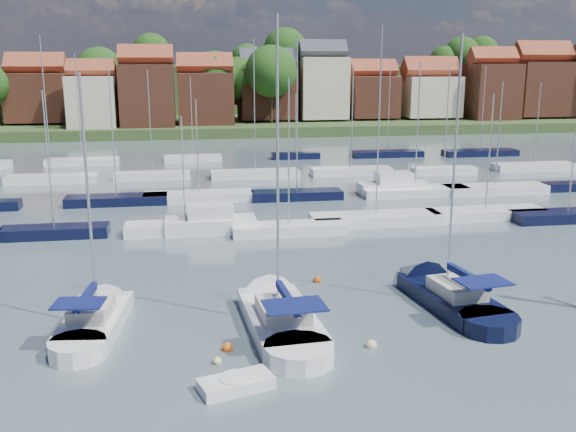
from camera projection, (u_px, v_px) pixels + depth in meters
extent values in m
plane|color=#4B5C66|center=(252.00, 184.00, 70.11)|extent=(260.00, 260.00, 0.00)
cube|color=white|center=(95.00, 325.00, 31.93)|extent=(3.34, 6.57, 1.20)
cone|color=white|center=(113.00, 297.00, 35.76)|extent=(2.97, 3.35, 2.63)
cylinder|color=white|center=(78.00, 353.00, 28.87)|extent=(2.91, 2.91, 1.20)
cube|color=beige|center=(92.00, 310.00, 31.28)|extent=(2.13, 2.82, 0.70)
cylinder|color=#B2B2B7|center=(88.00, 197.00, 30.85)|extent=(0.14, 0.14, 11.68)
cylinder|color=#B2B2B7|center=(86.00, 300.00, 30.23)|extent=(0.50, 3.49, 0.10)
cube|color=#0F174E|center=(85.00, 297.00, 30.20)|extent=(0.68, 3.34, 0.35)
cube|color=#0F174E|center=(79.00, 303.00, 29.06)|extent=(2.40, 1.82, 0.08)
cube|color=white|center=(280.00, 323.00, 32.13)|extent=(3.73, 7.93, 1.20)
cone|color=white|center=(263.00, 291.00, 36.71)|extent=(3.46, 3.96, 3.22)
cylinder|color=white|center=(299.00, 357.00, 28.47)|extent=(3.43, 3.43, 1.20)
cube|color=beige|center=(283.00, 309.00, 31.40)|extent=(2.46, 3.36, 0.70)
cylinder|color=#B2B2B7|center=(278.00, 169.00, 30.82)|extent=(0.14, 0.14, 14.32)
cylinder|color=#B2B2B7|center=(288.00, 301.00, 30.18)|extent=(0.39, 4.29, 0.10)
cube|color=#0F174E|center=(288.00, 298.00, 30.14)|extent=(0.57, 4.09, 0.35)
cube|color=#0F174E|center=(295.00, 306.00, 28.79)|extent=(2.86, 2.11, 0.08)
cube|color=black|center=(451.00, 302.00, 35.00)|extent=(3.93, 7.50, 1.20)
cone|color=black|center=(412.00, 276.00, 39.16)|extent=(3.43, 3.85, 2.98)
cylinder|color=black|center=(489.00, 327.00, 31.67)|extent=(3.36, 3.36, 1.20)
cube|color=beige|center=(457.00, 288.00, 34.31)|extent=(2.48, 3.24, 0.70)
cylinder|color=#B2B2B7|center=(454.00, 167.00, 33.73)|extent=(0.14, 0.14, 13.56)
cylinder|color=#B2B2B7|center=(468.00, 279.00, 33.19)|extent=(0.64, 3.95, 0.10)
cube|color=#0F174E|center=(468.00, 276.00, 33.15)|extent=(0.81, 3.78, 0.35)
cube|color=#0F174E|center=(483.00, 282.00, 31.91)|extent=(2.76, 2.12, 0.08)
cube|color=white|center=(236.00, 385.00, 26.10)|extent=(3.27, 2.20, 0.59)
cylinder|color=white|center=(236.00, 381.00, 26.07)|extent=(1.39, 1.39, 0.38)
sphere|color=beige|center=(217.00, 363.00, 28.39)|extent=(0.41, 0.41, 0.41)
sphere|color=#D85914|center=(228.00, 350.00, 29.70)|extent=(0.53, 0.53, 0.53)
sphere|color=beige|center=(371.00, 347.00, 30.01)|extent=(0.54, 0.54, 0.54)
sphere|color=#D85914|center=(317.00, 282.00, 38.90)|extent=(0.48, 0.48, 0.48)
cube|color=black|center=(55.00, 233.00, 48.71)|extent=(8.01, 2.24, 1.00)
cylinder|color=#B2B2B7|center=(48.00, 160.00, 47.40)|extent=(0.12, 0.12, 10.16)
cube|color=white|center=(185.00, 229.00, 49.90)|extent=(9.22, 2.58, 1.00)
cylinder|color=#B2B2B7|center=(183.00, 170.00, 48.82)|extent=(0.12, 0.12, 8.18)
cube|color=white|center=(289.00, 230.00, 49.59)|extent=(8.78, 2.46, 1.00)
cylinder|color=#B2B2B7|center=(289.00, 152.00, 48.18)|extent=(0.12, 0.12, 11.06)
cube|color=white|center=(376.00, 220.00, 52.74)|extent=(10.79, 3.02, 1.00)
cylinder|color=#B2B2B7|center=(379.00, 123.00, 50.87)|extent=(0.12, 0.12, 14.87)
cube|color=white|center=(485.00, 214.00, 54.58)|extent=(10.13, 2.84, 1.00)
cylinder|color=#B2B2B7|center=(490.00, 152.00, 53.34)|extent=(0.12, 0.12, 9.59)
cube|color=black|center=(567.00, 217.00, 53.75)|extent=(9.52, 2.67, 1.00)
cylinder|color=#B2B2B7|center=(575.00, 141.00, 52.25)|extent=(0.12, 0.12, 11.77)
cube|color=white|center=(211.00, 226.00, 49.97)|extent=(7.00, 2.60, 1.40)
cube|color=white|center=(210.00, 213.00, 49.72)|extent=(3.50, 2.20, 1.30)
cube|color=black|center=(117.00, 201.00, 59.91)|extent=(9.30, 2.60, 1.00)
cylinder|color=#B2B2B7|center=(113.00, 134.00, 58.45)|extent=(0.12, 0.12, 11.48)
cube|color=white|center=(199.00, 197.00, 61.44)|extent=(10.40, 2.91, 1.00)
cylinder|color=#B2B2B7|center=(197.00, 147.00, 60.29)|extent=(0.12, 0.12, 8.77)
cube|color=black|center=(297.00, 196.00, 62.19)|extent=(8.80, 2.46, 1.00)
cylinder|color=#B2B2B7|center=(297.00, 116.00, 60.39)|extent=(0.12, 0.12, 14.33)
cube|color=white|center=(415.00, 192.00, 63.91)|extent=(10.73, 3.00, 1.00)
cylinder|color=#B2B2B7|center=(418.00, 126.00, 62.37)|extent=(0.12, 0.12, 12.14)
cube|color=white|center=(495.00, 190.00, 65.02)|extent=(10.48, 2.93, 1.00)
cylinder|color=#B2B2B7|center=(499.00, 134.00, 63.70)|extent=(0.12, 0.12, 10.28)
cube|color=black|center=(576.00, 187.00, 66.53)|extent=(6.84, 1.91, 1.00)
cube|color=white|center=(393.00, 190.00, 64.38)|extent=(7.00, 2.60, 1.40)
cube|color=white|center=(394.00, 179.00, 64.13)|extent=(3.50, 2.20, 1.30)
cube|color=white|center=(52.00, 179.00, 70.72)|extent=(9.71, 2.72, 1.00)
cylinder|color=#B2B2B7|center=(46.00, 107.00, 68.86)|extent=(0.12, 0.12, 14.88)
cube|color=white|center=(153.00, 176.00, 72.68)|extent=(8.49, 2.38, 1.00)
cylinder|color=#B2B2B7|center=(150.00, 122.00, 71.24)|extent=(0.12, 0.12, 11.31)
cube|color=white|center=(255.00, 175.00, 73.77)|extent=(10.16, 2.85, 1.00)
cylinder|color=#B2B2B7|center=(254.00, 106.00, 71.94)|extent=(0.12, 0.12, 14.59)
cube|color=white|center=(351.00, 172.00, 75.64)|extent=(9.53, 2.67, 1.00)
cylinder|color=#B2B2B7|center=(352.00, 117.00, 74.12)|extent=(0.12, 0.12, 11.91)
cube|color=white|center=(444.00, 171.00, 75.99)|extent=(7.62, 2.13, 1.00)
cylinder|color=#B2B2B7|center=(447.00, 115.00, 74.45)|extent=(0.12, 0.12, 12.13)
cube|color=white|center=(533.00, 167.00, 78.89)|extent=(10.17, 2.85, 1.00)
cylinder|color=#B2B2B7|center=(537.00, 123.00, 77.63)|extent=(0.12, 0.12, 9.73)
cube|color=white|center=(82.00, 162.00, 82.79)|extent=(9.24, 2.59, 1.00)
cylinder|color=#B2B2B7|center=(78.00, 107.00, 81.13)|extent=(0.12, 0.12, 13.17)
cube|color=white|center=(193.00, 159.00, 85.69)|extent=(7.57, 2.12, 1.00)
cylinder|color=#B2B2B7|center=(192.00, 117.00, 84.37)|extent=(0.12, 0.12, 10.24)
cube|color=black|center=(296.00, 156.00, 88.01)|extent=(6.58, 1.84, 1.00)
cylinder|color=#B2B2B7|center=(296.00, 123.00, 86.95)|extent=(0.12, 0.12, 8.01)
cube|color=black|center=(387.00, 154.00, 89.95)|extent=(9.92, 2.78, 1.00)
cylinder|color=#B2B2B7|center=(389.00, 111.00, 88.55)|extent=(0.12, 0.12, 10.92)
cube|color=black|center=(480.00, 153.00, 91.01)|extent=(10.55, 2.95, 1.00)
cylinder|color=#B2B2B7|center=(483.00, 109.00, 89.55)|extent=(0.12, 0.12, 11.51)
cube|color=#364924|center=(216.00, 120.00, 143.94)|extent=(200.00, 70.00, 3.00)
cube|color=#364924|center=(211.00, 93.00, 166.83)|extent=(200.00, 60.00, 14.00)
cube|color=brown|center=(38.00, 97.00, 118.85)|extent=(10.37, 9.97, 8.73)
cube|color=brown|center=(36.00, 66.00, 117.53)|extent=(10.57, 5.13, 5.13)
cube|color=beige|center=(93.00, 102.00, 112.21)|extent=(8.09, 8.80, 8.96)
cube|color=brown|center=(91.00, 70.00, 110.93)|extent=(8.25, 4.00, 4.00)
cube|color=brown|center=(148.00, 96.00, 114.32)|extent=(9.36, 10.17, 10.97)
cube|color=brown|center=(146.00, 57.00, 112.76)|extent=(9.54, 4.63, 4.63)
cube|color=brown|center=(206.00, 99.00, 117.73)|extent=(9.90, 8.56, 9.42)
cube|color=brown|center=(205.00, 66.00, 116.34)|extent=(10.10, 4.90, 4.90)
cube|color=brown|center=(268.00, 94.00, 124.25)|extent=(10.59, 8.93, 9.49)
cube|color=#383A42|center=(267.00, 62.00, 122.83)|extent=(10.80, 5.24, 5.24)
cube|color=beige|center=(322.00, 88.00, 124.81)|extent=(9.01, 8.61, 11.65)
cube|color=#383A42|center=(323.00, 51.00, 123.19)|extent=(9.19, 4.46, 4.46)
cube|color=brown|center=(372.00, 97.00, 128.01)|extent=(9.10, 9.34, 8.00)
cube|color=brown|center=(373.00, 70.00, 126.80)|extent=(9.28, 4.50, 4.50)
cube|color=beige|center=(429.00, 97.00, 129.44)|extent=(10.86, 9.59, 7.88)
cube|color=brown|center=(430.00, 70.00, 128.21)|extent=(11.07, 5.37, 5.37)
cube|color=brown|center=(490.00, 92.00, 128.47)|extent=(9.18, 9.96, 10.97)
cube|color=brown|center=(493.00, 58.00, 126.92)|extent=(9.36, 4.54, 4.54)
cube|color=brown|center=(540.00, 89.00, 131.36)|extent=(11.39, 9.67, 10.76)
cube|color=brown|center=(543.00, 55.00, 129.77)|extent=(11.62, 5.64, 5.64)
cylinder|color=#382619|center=(460.00, 81.00, 149.33)|extent=(0.50, 0.50, 4.47)
sphere|color=#2F581B|center=(462.00, 55.00, 147.90)|extent=(8.18, 8.18, 8.18)
cylinder|color=#382619|center=(239.00, 111.00, 123.42)|extent=(0.50, 0.50, 4.46)
sphere|color=#2F581B|center=(239.00, 78.00, 122.00)|extent=(8.15, 8.15, 8.15)
cylinder|color=#382619|center=(285.00, 82.00, 141.15)|extent=(0.50, 0.50, 5.15)
sphere|color=#2F581B|center=(285.00, 50.00, 139.51)|extent=(9.41, 9.41, 9.41)
cylinder|color=#382619|center=(153.00, 82.00, 139.23)|extent=(0.50, 0.50, 4.56)
sphere|color=#2F581B|center=(151.00, 53.00, 137.78)|extent=(8.34, 8.34, 8.34)
cylinder|color=#382619|center=(102.00, 107.00, 128.17)|extent=(0.50, 0.50, 5.15)
sphere|color=#2F581B|center=(100.00, 71.00, 126.53)|extent=(9.42, 9.42, 9.42)
cylinder|color=#382619|center=(22.00, 94.00, 127.18)|extent=(0.50, 0.50, 3.42)
sphere|color=#2F581B|center=(20.00, 70.00, 126.09)|extent=(6.26, 6.26, 6.26)
cylinder|color=#382619|center=(285.00, 109.00, 133.51)|extent=(0.50, 0.50, 3.77)
sphere|color=#2F581B|center=(285.00, 84.00, 132.31)|extent=(6.89, 6.89, 6.89)
cylinder|color=#382619|center=(271.00, 110.00, 119.40)|extent=(0.50, 0.50, 5.21)
sphere|color=#2F581B|center=(271.00, 71.00, 117.74)|extent=(9.53, 9.53, 9.53)
cylinder|color=#382619|center=(508.00, 109.00, 138.07)|extent=(0.50, 0.50, 2.97)
sphere|color=#2F581B|center=(509.00, 90.00, 137.12)|extent=(5.44, 5.44, 5.44)
cylinder|color=#382619|center=(216.00, 111.00, 120.58)|extent=(0.50, 0.50, 4.84)
sphere|color=#2F581B|center=(215.00, 75.00, 119.03)|extent=(8.85, 8.85, 8.85)
cylinder|color=#382619|center=(443.00, 83.00, 148.98)|extent=(0.50, 0.50, 3.72)
sphere|color=#2F581B|center=(444.00, 61.00, 147.79)|extent=(6.80, 6.80, 6.80)
cylinder|color=#382619|center=(490.00, 109.00, 129.53)|extent=(0.50, 0.50, 4.05)
sphere|color=#2F581B|center=(492.00, 82.00, 128.24)|extent=(7.40, 7.40, 7.40)
cylinder|color=#382619|center=(248.00, 86.00, 139.65)|extent=(0.50, 0.50, 3.93)
sphere|color=#2F581B|center=(247.00, 60.00, 138.40)|extent=(7.19, 7.19, 7.19)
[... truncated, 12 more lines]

